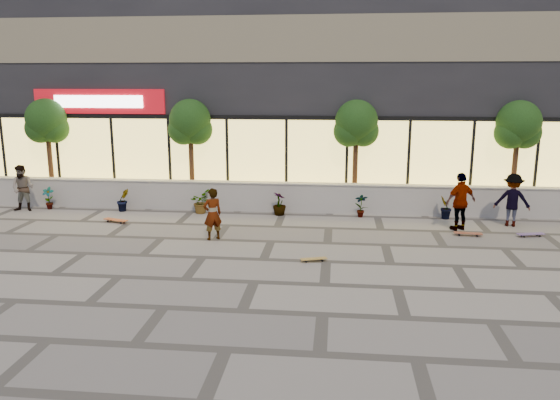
# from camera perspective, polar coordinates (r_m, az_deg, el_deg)

# --- Properties ---
(ground) EXTENTS (80.00, 80.00, 0.00)m
(ground) POSITION_cam_1_polar(r_m,az_deg,el_deg) (12.80, -2.73, -8.55)
(ground) COLOR gray
(ground) RESTS_ON ground
(planter_wall) EXTENTS (22.00, 0.42, 1.04)m
(planter_wall) POSITION_cam_1_polar(r_m,az_deg,el_deg) (19.33, 0.40, 0.32)
(planter_wall) COLOR #BBB9B2
(planter_wall) RESTS_ON ground
(retail_building) EXTENTS (24.00, 9.17, 8.50)m
(retail_building) POSITION_cam_1_polar(r_m,az_deg,el_deg) (24.37, 1.70, 11.65)
(retail_building) COLOR black
(retail_building) RESTS_ON ground
(shrub_a) EXTENTS (0.43, 0.29, 0.81)m
(shrub_a) POSITION_cam_1_polar(r_m,az_deg,el_deg) (21.40, -23.04, 0.18)
(shrub_a) COLOR #1A3811
(shrub_a) RESTS_ON ground
(shrub_b) EXTENTS (0.57, 0.57, 0.81)m
(shrub_b) POSITION_cam_1_polar(r_m,az_deg,el_deg) (20.20, -16.07, 0.01)
(shrub_b) COLOR #1A3811
(shrub_b) RESTS_ON ground
(shrub_c) EXTENTS (0.68, 0.77, 0.81)m
(shrub_c) POSITION_cam_1_polar(r_m,az_deg,el_deg) (19.33, -8.35, -0.18)
(shrub_c) COLOR #1A3811
(shrub_c) RESTS_ON ground
(shrub_d) EXTENTS (0.64, 0.64, 0.81)m
(shrub_d) POSITION_cam_1_polar(r_m,az_deg,el_deg) (18.83, -0.07, -0.38)
(shrub_d) COLOR #1A3811
(shrub_d) RESTS_ON ground
(shrub_e) EXTENTS (0.46, 0.35, 0.81)m
(shrub_e) POSITION_cam_1_polar(r_m,az_deg,el_deg) (18.75, 8.47, -0.57)
(shrub_e) COLOR #1A3811
(shrub_e) RESTS_ON ground
(shrub_f) EXTENTS (0.55, 0.57, 0.81)m
(shrub_f) POSITION_cam_1_polar(r_m,az_deg,el_deg) (19.08, 16.90, -0.75)
(shrub_f) COLOR #1A3811
(shrub_f) RESTS_ON ground
(tree_west) EXTENTS (1.60, 1.50, 3.92)m
(tree_west) POSITION_cam_1_polar(r_m,az_deg,el_deg) (22.38, -23.19, 7.36)
(tree_west) COLOR #412517
(tree_west) RESTS_ON ground
(tree_midwest) EXTENTS (1.60, 1.50, 3.92)m
(tree_midwest) POSITION_cam_1_polar(r_m,az_deg,el_deg) (20.29, -9.37, 7.76)
(tree_midwest) COLOR #412517
(tree_midwest) RESTS_ON ground
(tree_mideast) EXTENTS (1.60, 1.50, 3.92)m
(tree_mideast) POSITION_cam_1_polar(r_m,az_deg,el_deg) (19.58, 7.98, 7.65)
(tree_mideast) COLOR #412517
(tree_mideast) RESTS_ON ground
(tree_east) EXTENTS (1.60, 1.50, 3.92)m
(tree_east) POSITION_cam_1_polar(r_m,az_deg,el_deg) (20.52, 23.63, 6.94)
(tree_east) COLOR #412517
(tree_east) RESTS_ON ground
(skater_center) EXTENTS (0.67, 0.61, 1.53)m
(skater_center) POSITION_cam_1_polar(r_m,az_deg,el_deg) (15.99, -7.07, -1.46)
(skater_center) COLOR silver
(skater_center) RESTS_ON ground
(skater_left) EXTENTS (0.85, 0.69, 1.65)m
(skater_left) POSITION_cam_1_polar(r_m,az_deg,el_deg) (21.36, -25.28, 1.11)
(skater_left) COLOR tan
(skater_left) RESTS_ON ground
(skater_right_near) EXTENTS (1.15, 0.88, 1.81)m
(skater_right_near) POSITION_cam_1_polar(r_m,az_deg,el_deg) (17.74, 18.35, -0.17)
(skater_right_near) COLOR silver
(skater_right_near) RESTS_ON ground
(skater_right_far) EXTENTS (1.21, 0.87, 1.69)m
(skater_right_far) POSITION_cam_1_polar(r_m,az_deg,el_deg) (18.85, 23.11, -0.00)
(skater_right_far) COLOR maroon
(skater_right_far) RESTS_ON ground
(skateboard_center) EXTENTS (0.71, 0.39, 0.08)m
(skateboard_center) POSITION_cam_1_polar(r_m,az_deg,el_deg) (14.17, 3.54, -6.16)
(skateboard_center) COLOR olive
(skateboard_center) RESTS_ON ground
(skateboard_left) EXTENTS (0.90, 0.50, 0.10)m
(skateboard_left) POSITION_cam_1_polar(r_m,az_deg,el_deg) (18.71, -16.80, -2.01)
(skateboard_left) COLOR #BA5022
(skateboard_left) RESTS_ON ground
(skateboard_right_near) EXTENTS (0.84, 0.29, 0.10)m
(skateboard_right_near) POSITION_cam_1_polar(r_m,az_deg,el_deg) (17.33, 19.06, -3.31)
(skateboard_right_near) COLOR brown
(skateboard_right_near) RESTS_ON ground
(skateboard_right_far) EXTENTS (0.85, 0.40, 0.10)m
(skateboard_right_far) POSITION_cam_1_polar(r_m,az_deg,el_deg) (17.95, 24.72, -3.25)
(skateboard_right_far) COLOR #614782
(skateboard_right_far) RESTS_ON ground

